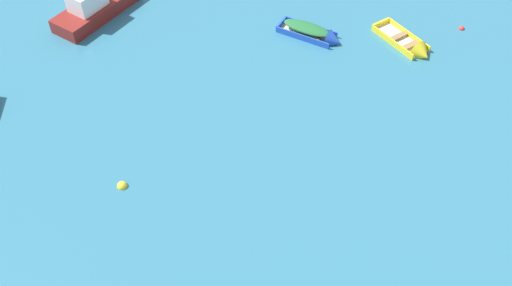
{
  "coord_description": "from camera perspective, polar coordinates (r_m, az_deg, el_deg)",
  "views": [
    {
      "loc": [
        -3.8,
        5.72,
        19.28
      ],
      "look_at": [
        0.0,
        22.89,
        0.15
      ],
      "focal_mm": 41.01,
      "sensor_mm": 36.0,
      "label": 1
    }
  ],
  "objects": [
    {
      "name": "mooring_buoy_central",
      "position": [
        34.43,
        19.4,
        10.46
      ],
      "size": [
        0.33,
        0.33,
        0.33
      ],
      "primitive_type": "sphere",
      "color": "red",
      "rests_on": "ground_plane"
    },
    {
      "name": "motor_launch_maroon_near_right",
      "position": [
        34.63,
        -14.82,
        13.15
      ],
      "size": [
        5.44,
        5.3,
        2.23
      ],
      "color": "maroon",
      "rests_on": "ground_plane"
    },
    {
      "name": "mooring_buoy_outer_edge",
      "position": [
        25.22,
        -12.91,
        -4.13
      ],
      "size": [
        0.45,
        0.45,
        0.45
      ],
      "primitive_type": "sphere",
      "color": "yellow",
      "rests_on": "ground_plane"
    },
    {
      "name": "rowboat_yellow_far_right",
      "position": [
        32.01,
        15.13,
        8.91
      ],
      "size": [
        2.42,
        3.78,
        1.15
      ],
      "color": "beige",
      "rests_on": "ground_plane"
    },
    {
      "name": "rowboat_blue_midfield_left",
      "position": [
        31.87,
        5.92,
        10.55
      ],
      "size": [
        3.38,
        3.16,
        1.05
      ],
      "color": "beige",
      "rests_on": "ground_plane"
    }
  ]
}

